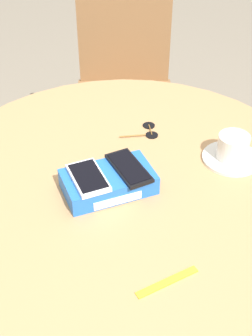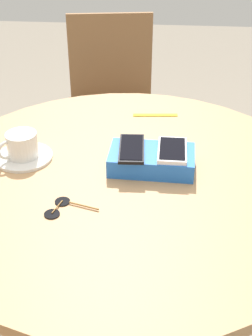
% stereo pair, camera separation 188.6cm
% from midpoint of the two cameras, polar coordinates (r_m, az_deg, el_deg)
% --- Properties ---
extents(round_table, '(1.04, 1.04, 0.73)m').
position_cam_midpoint_polar(round_table, '(0.86, -23.41, -48.65)').
color(round_table, '#2D2D2D').
rests_on(round_table, ground_plane).
extents(phone_box, '(0.22, 0.14, 0.05)m').
position_cam_midpoint_polar(phone_box, '(0.72, -18.54, -45.71)').
color(phone_box, blue).
rests_on(phone_box, round_table).
extents(phone_white, '(0.07, 0.13, 0.01)m').
position_cam_midpoint_polar(phone_white, '(0.68, -13.29, -46.30)').
color(phone_white, silver).
rests_on(phone_white, phone_box).
extents(phone_black, '(0.07, 0.15, 0.01)m').
position_cam_midpoint_polar(phone_black, '(0.70, -24.41, -43.39)').
color(phone_black, black).
rests_on(phone_black, phone_box).
extents(saucer, '(0.16, 0.16, 0.01)m').
position_cam_midpoint_polar(saucer, '(0.89, -43.67, -34.64)').
color(saucer, silver).
rests_on(saucer, round_table).
extents(coffee_cup, '(0.10, 0.09, 0.07)m').
position_cam_midpoint_polar(coffee_cup, '(0.86, -45.01, -33.43)').
color(coffee_cup, silver).
rests_on(coffee_cup, saucer).
extents(lanyard_strap, '(0.14, 0.03, 0.00)m').
position_cam_midpoint_polar(lanyard_strap, '(0.84, -10.03, -25.66)').
color(lanyard_strap, yellow).
rests_on(lanyard_strap, round_table).
extents(sunglasses, '(0.12, 0.09, 0.01)m').
position_cam_midpoint_polar(sunglasses, '(0.81, -47.93, -50.91)').
color(sunglasses, black).
rests_on(sunglasses, round_table).
extents(chair_near_window, '(0.46, 0.46, 0.86)m').
position_cam_midpoint_polar(chair_near_window, '(1.45, -11.67, -10.62)').
color(chair_near_window, brown).
rests_on(chair_near_window, ground_plane).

